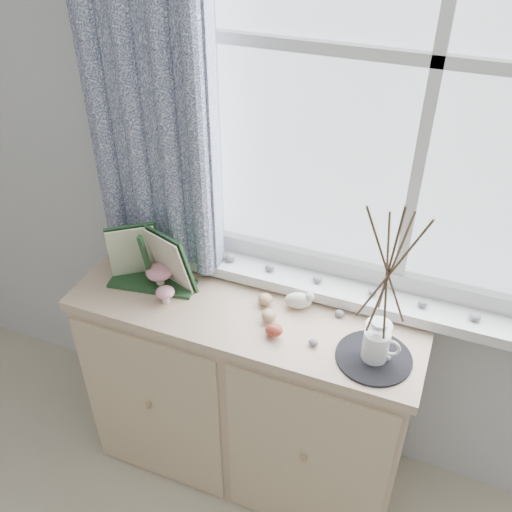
{
  "coord_description": "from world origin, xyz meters",
  "views": [
    {
      "loc": [
        0.41,
        0.42,
        2.11
      ],
      "look_at": [
        -0.1,
        1.7,
        1.1
      ],
      "focal_mm": 40.0,
      "sensor_mm": 36.0,
      "label": 1
    }
  ],
  "objects_px": {
    "sideboard": "(248,391)",
    "toadstool_cluster": "(161,278)",
    "botanical_book": "(144,262)",
    "twig_pitcher": "(389,268)"
  },
  "relations": [
    {
      "from": "toadstool_cluster",
      "to": "twig_pitcher",
      "type": "bearing_deg",
      "value": -3.88
    },
    {
      "from": "botanical_book",
      "to": "toadstool_cluster",
      "type": "height_order",
      "value": "botanical_book"
    },
    {
      "from": "botanical_book",
      "to": "twig_pitcher",
      "type": "relative_size",
      "value": 0.59
    },
    {
      "from": "botanical_book",
      "to": "twig_pitcher",
      "type": "xyz_separation_m",
      "value": [
        0.8,
        -0.03,
        0.22
      ]
    },
    {
      "from": "sideboard",
      "to": "botanical_book",
      "type": "xyz_separation_m",
      "value": [
        -0.35,
        -0.05,
        0.55
      ]
    },
    {
      "from": "toadstool_cluster",
      "to": "twig_pitcher",
      "type": "relative_size",
      "value": 0.25
    },
    {
      "from": "botanical_book",
      "to": "toadstool_cluster",
      "type": "relative_size",
      "value": 2.35
    },
    {
      "from": "sideboard",
      "to": "toadstool_cluster",
      "type": "relative_size",
      "value": 8.07
    },
    {
      "from": "sideboard",
      "to": "toadstool_cluster",
      "type": "bearing_deg",
      "value": -174.29
    },
    {
      "from": "sideboard",
      "to": "toadstool_cluster",
      "type": "xyz_separation_m",
      "value": [
        -0.31,
        -0.03,
        0.48
      ]
    }
  ]
}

